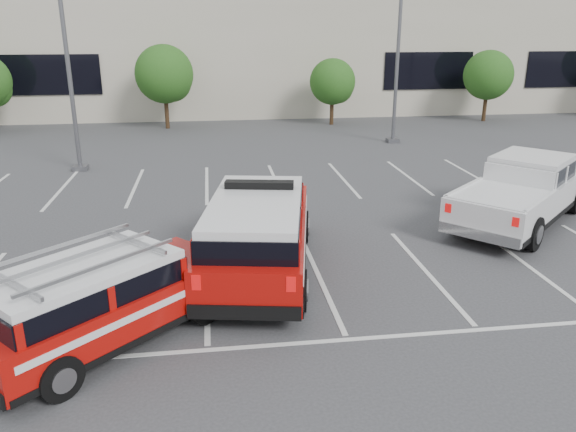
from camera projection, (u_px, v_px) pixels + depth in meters
name	position (u px, v px, depth m)	size (l,w,h in m)	color
ground	(320.00, 278.00, 13.59)	(120.00, 120.00, 0.00)	#38383A
stall_markings	(293.00, 218.00, 17.81)	(23.00, 15.00, 0.01)	silver
convention_building	(242.00, 41.00, 41.99)	(60.00, 16.99, 13.20)	beige
tree_mid_left	(166.00, 76.00, 32.66)	(3.37, 3.37, 4.85)	#3F2B19
tree_mid_right	(334.00, 83.00, 34.13)	(2.77, 2.77, 3.99)	#3F2B19
tree_right	(489.00, 77.00, 35.34)	(3.07, 3.07, 4.42)	#3F2B19
light_pole_left	(65.00, 42.00, 22.14)	(0.90, 0.60, 10.24)	#59595E
light_pole_mid	(399.00, 39.00, 27.85)	(0.90, 0.60, 10.24)	#59595E
fire_chief_suv	(258.00, 239.00, 13.62)	(3.35, 6.56, 2.20)	#A60B08
white_pickup	(522.00, 197.00, 17.27)	(6.40, 6.10, 2.02)	silver
ladder_suv	(104.00, 306.00, 10.60)	(4.97, 4.84, 1.96)	#A60B08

